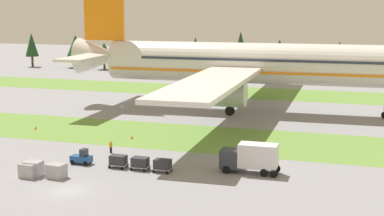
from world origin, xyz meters
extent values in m
plane|color=gray|center=(0.00, 0.00, 0.00)|extent=(400.00, 400.00, 0.00)
cube|color=olive|center=(0.00, 28.22, 0.00)|extent=(320.00, 17.14, 0.01)
cube|color=olive|center=(0.00, 74.51, 0.00)|extent=(320.00, 17.14, 0.01)
cylinder|color=silver|center=(10.50, 51.37, 9.05)|extent=(56.87, 9.27, 7.39)
cone|color=silver|center=(-20.57, 50.33, 9.60)|extent=(9.90, 7.34, 7.02)
cube|color=orange|center=(10.50, 51.37, 7.76)|extent=(55.49, 9.37, 0.36)
cube|color=#283342|center=(13.95, 51.48, 9.97)|extent=(49.97, 9.11, 0.44)
cube|color=silver|center=(6.29, 73.93, 8.31)|extent=(10.24, 38.28, 0.66)
cylinder|color=#A3A3A8|center=(7.83, 68.28, 5.88)|extent=(5.66, 4.24, 4.06)
cube|color=silver|center=(7.81, 28.57, 8.31)|extent=(10.24, 38.28, 0.66)
cylinder|color=#A3A3A8|center=(8.96, 34.31, 5.88)|extent=(5.66, 4.24, 4.06)
cube|color=silver|center=(-20.18, 59.47, 10.16)|extent=(5.49, 13.98, 0.47)
cube|color=silver|center=(-19.58, 41.23, 10.16)|extent=(5.49, 13.98, 0.47)
cube|color=orange|center=(-19.88, 50.35, 19.02)|extent=(8.11, 1.07, 12.56)
cylinder|color=#A3A3A8|center=(5.90, 55.65, 4.40)|extent=(0.44, 0.44, 7.09)
cylinder|color=black|center=(5.90, 55.65, 0.85)|extent=(1.72, 0.65, 1.70)
cylinder|color=#A3A3A8|center=(6.20, 46.79, 4.40)|extent=(0.44, 0.44, 7.09)
cylinder|color=black|center=(6.20, 46.79, 0.85)|extent=(1.72, 0.65, 1.70)
cube|color=#1E4C8E|center=(-3.72, 10.02, 0.69)|extent=(2.63, 1.36, 0.77)
cube|color=#283342|center=(-3.33, 10.01, 1.52)|extent=(0.73, 1.11, 0.90)
cylinder|color=black|center=(-4.64, 9.49, 0.30)|extent=(0.60, 0.21, 0.60)
cylinder|color=black|center=(-4.61, 10.59, 0.30)|extent=(0.60, 0.21, 0.60)
cylinder|color=black|center=(-2.82, 9.45, 0.30)|extent=(0.60, 0.21, 0.60)
cylinder|color=black|center=(-2.79, 10.55, 0.30)|extent=(0.60, 0.21, 0.60)
cube|color=#A3A3A8|center=(1.38, 9.90, 0.40)|extent=(2.24, 1.55, 0.10)
cube|color=#2D2D33|center=(1.38, 9.90, 1.00)|extent=(1.97, 1.37, 1.10)
cylinder|color=black|center=(0.53, 9.23, 0.20)|extent=(0.40, 0.13, 0.40)
cylinder|color=black|center=(0.56, 10.61, 0.20)|extent=(0.40, 0.13, 0.40)
cylinder|color=black|center=(2.20, 9.19, 0.20)|extent=(0.40, 0.13, 0.40)
cylinder|color=black|center=(2.24, 10.57, 0.20)|extent=(0.40, 0.13, 0.40)
cube|color=#A3A3A8|center=(4.28, 9.83, 0.40)|extent=(2.24, 1.55, 0.10)
cube|color=#2D2D33|center=(4.28, 9.83, 1.00)|extent=(1.97, 1.37, 1.10)
cylinder|color=black|center=(3.43, 9.16, 0.20)|extent=(0.40, 0.13, 0.40)
cylinder|color=black|center=(3.46, 10.54, 0.20)|extent=(0.40, 0.13, 0.40)
cylinder|color=black|center=(5.10, 9.12, 0.20)|extent=(0.40, 0.13, 0.40)
cylinder|color=black|center=(5.13, 10.50, 0.20)|extent=(0.40, 0.13, 0.40)
cube|color=#A3A3A8|center=(7.18, 9.76, 0.40)|extent=(2.24, 1.55, 0.10)
cube|color=#2D2D33|center=(7.18, 9.76, 1.00)|extent=(1.97, 1.37, 1.10)
cylinder|color=black|center=(6.33, 9.09, 0.20)|extent=(0.40, 0.13, 0.40)
cylinder|color=black|center=(6.36, 10.47, 0.20)|extent=(0.40, 0.13, 0.40)
cylinder|color=black|center=(8.00, 9.05, 0.20)|extent=(0.40, 0.13, 0.40)
cylinder|color=black|center=(8.03, 10.43, 0.20)|extent=(0.40, 0.13, 0.40)
cube|color=#2D333D|center=(14.74, 12.51, 1.58)|extent=(2.25, 2.34, 2.20)
cube|color=#283342|center=(13.68, 12.49, 2.02)|extent=(0.12, 2.07, 0.97)
cube|color=silver|center=(18.09, 12.58, 2.18)|extent=(4.54, 2.39, 2.80)
cylinder|color=black|center=(14.54, 11.51, 0.48)|extent=(0.97, 0.32, 0.96)
cylinder|color=black|center=(14.50, 13.51, 0.48)|extent=(0.97, 0.32, 0.96)
cylinder|color=black|center=(19.01, 11.60, 0.48)|extent=(0.97, 0.32, 0.96)
cylinder|color=black|center=(18.97, 13.60, 0.48)|extent=(0.97, 0.32, 0.96)
cylinder|color=black|center=(20.13, 11.62, 0.48)|extent=(0.97, 0.32, 0.96)
cylinder|color=black|center=(20.09, 13.62, 0.48)|extent=(0.97, 0.32, 0.96)
cylinder|color=black|center=(-2.63, 16.07, 0.42)|extent=(0.18, 0.18, 0.85)
cylinder|color=black|center=(-2.43, 15.99, 0.42)|extent=(0.18, 0.18, 0.85)
cylinder|color=orange|center=(-2.53, 16.03, 1.16)|extent=(0.36, 0.36, 0.62)
sphere|color=tan|center=(-2.53, 16.03, 1.62)|extent=(0.24, 0.24, 0.24)
cylinder|color=orange|center=(-2.75, 16.12, 1.13)|extent=(0.10, 0.10, 0.58)
cylinder|color=orange|center=(-2.32, 15.95, 1.13)|extent=(0.10, 0.10, 0.58)
cube|color=#A3A3A8|center=(-6.53, 3.72, 0.88)|extent=(2.04, 1.65, 1.75)
cube|color=#A3A3A8|center=(-6.72, 3.19, 0.82)|extent=(2.15, 1.80, 1.64)
cube|color=#A3A3A8|center=(-3.60, 3.91, 0.82)|extent=(2.15, 1.80, 1.65)
cone|color=orange|center=(-20.40, 25.94, 0.28)|extent=(0.44, 0.44, 0.55)
cone|color=orange|center=(-3.21, 24.53, 0.25)|extent=(0.44, 0.44, 0.51)
cylinder|color=#4C3823|center=(-73.30, 107.30, 1.69)|extent=(0.70, 0.70, 3.37)
cone|color=#1E4223|center=(-73.30, 107.30, 7.05)|extent=(4.16, 4.16, 7.35)
cylinder|color=#4C3823|center=(-58.97, 109.48, 1.31)|extent=(0.70, 0.70, 2.62)
cone|color=#1E4223|center=(-58.97, 109.48, 6.41)|extent=(6.39, 6.39, 7.59)
cylinder|color=#4C3823|center=(-48.19, 107.43, 1.50)|extent=(0.70, 0.70, 3.01)
cone|color=#1E4223|center=(-48.19, 107.43, 5.54)|extent=(5.74, 5.74, 5.06)
cylinder|color=#4C3823|center=(-31.92, 109.45, 1.51)|extent=(0.70, 0.70, 3.01)
cone|color=#1E4223|center=(-31.92, 109.45, 6.03)|extent=(4.75, 4.75, 6.04)
cylinder|color=#4C3823|center=(-18.95, 106.82, 1.61)|extent=(0.70, 0.70, 3.22)
cone|color=#1E4223|center=(-18.95, 106.82, 6.79)|extent=(4.52, 4.52, 7.14)
cylinder|color=#4C3823|center=(-6.60, 110.68, 1.86)|extent=(0.70, 0.70, 3.71)
cone|color=#1E4223|center=(-6.60, 110.68, 7.87)|extent=(4.50, 4.50, 8.32)
cylinder|color=#4C3823|center=(5.04, 107.82, 1.35)|extent=(0.70, 0.70, 2.71)
cone|color=#1E4223|center=(5.04, 107.82, 6.40)|extent=(5.83, 5.83, 7.38)
cylinder|color=#4C3823|center=(21.12, 108.59, 1.26)|extent=(0.70, 0.70, 2.52)
cone|color=#1E4223|center=(21.12, 108.59, 6.18)|extent=(4.77, 4.77, 7.32)
cylinder|color=#4C3823|center=(31.44, 111.27, 1.30)|extent=(0.70, 0.70, 2.60)
cone|color=#1E4223|center=(31.44, 111.27, 5.48)|extent=(5.70, 5.70, 5.76)
camera|label=1|loc=(30.65, -52.53, 19.66)|focal=54.34mm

